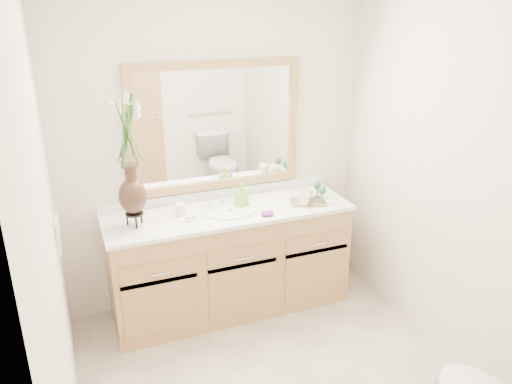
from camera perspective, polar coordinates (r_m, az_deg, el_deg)
name	(u,v)px	position (r m, az deg, el deg)	size (l,w,h in m)	color
wall_back	(216,152)	(3.84, -4.55, 4.54)	(2.40, 0.02, 2.40)	white
wall_front	(465,370)	(1.78, 22.82, -18.22)	(2.40, 0.02, 2.40)	white
wall_left	(51,254)	(2.48, -22.43, -6.59)	(0.02, 2.60, 2.40)	white
wall_right	(463,187)	(3.36, 22.60, 0.54)	(0.02, 2.60, 2.40)	white
vanity	(230,261)	(3.90, -2.95, -7.93)	(1.80, 0.55, 0.80)	tan
counter	(229,212)	(3.72, -3.06, -2.31)	(1.84, 0.57, 0.03)	white
sink	(230,218)	(3.72, -2.96, -2.97)	(0.38, 0.34, 0.23)	white
mirror	(217,127)	(3.77, -4.54, 7.45)	(1.32, 0.04, 0.97)	white
switch_plate	(57,231)	(3.26, -21.79, -4.12)	(0.02, 0.12, 0.12)	white
flower_vase	(127,138)	(3.35, -14.51, 5.97)	(0.22, 0.22, 0.92)	black
tumbler	(180,209)	(3.65, -8.65, -1.95)	(0.07, 0.07, 0.09)	white
soap_dish	(191,218)	(3.57, -7.49, -3.02)	(0.10, 0.10, 0.03)	white
soap_bottle	(241,195)	(3.77, -1.69, -0.39)	(0.07, 0.07, 0.16)	#7CD732
purple_dish	(267,213)	(3.61, 1.29, -2.46)	(0.10, 0.08, 0.03)	#712A7E
tray	(308,202)	(3.86, 6.00, -1.14)	(0.27, 0.18, 0.01)	brown
mug_left	(304,199)	(3.77, 5.54, -0.77)	(0.09, 0.09, 0.09)	white
mug_right	(307,194)	(3.86, 5.84, -0.24)	(0.10, 0.09, 0.10)	white
goblet_front	(322,191)	(3.81, 7.57, 0.07)	(0.06, 0.06, 0.13)	#236B37
goblet_back	(317,186)	(3.92, 7.03, 0.64)	(0.06, 0.06, 0.13)	#236B37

